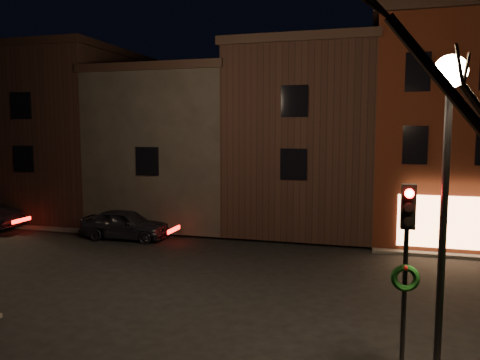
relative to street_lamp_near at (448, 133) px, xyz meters
name	(u,v)px	position (x,y,z in m)	size (l,w,h in m)	color
ground	(226,279)	(-6.20, 6.00, -5.18)	(120.00, 120.00, 0.00)	black
sidewalk_far_left	(77,189)	(-26.20, 26.00, -5.12)	(30.00, 30.00, 0.12)	#2D2B28
corner_building	(439,127)	(1.80, 15.47, 0.22)	(6.50, 8.50, 10.50)	#42170B
row_building_a	(309,138)	(-4.70, 16.50, -0.34)	(7.30, 10.30, 9.40)	black
row_building_b	(186,145)	(-11.95, 16.50, -0.85)	(7.80, 10.30, 8.40)	black
row_building_c	(80,133)	(-19.20, 16.50, -0.09)	(7.30, 10.30, 9.90)	black
street_lamp_near	(448,133)	(0.00, 0.00, 0.00)	(0.60, 0.60, 6.48)	black
traffic_signal	(406,250)	(-0.60, 0.49, -2.37)	(0.58, 0.38, 4.05)	black
parked_car_a	(125,224)	(-12.70, 10.50, -4.45)	(1.71, 4.25, 1.45)	black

